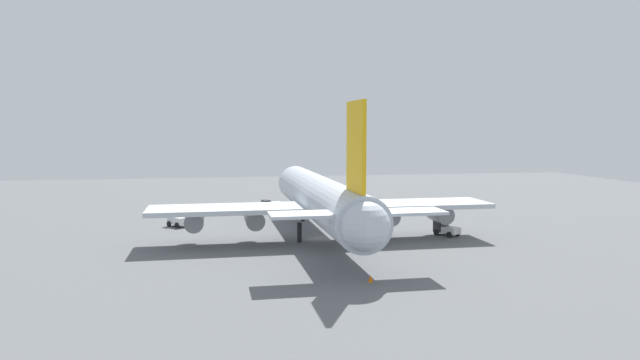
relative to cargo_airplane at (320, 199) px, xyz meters
The scene contains 7 objects.
ground_plane 6.23m from the cargo_airplane, ahead, with size 236.09×236.09×0.00m, color slate.
cargo_airplane is the anchor object (origin of this frame).
fuel_truck 32.84m from the cargo_airplane, ahead, with size 3.40×4.54×2.29m.
catering_truck 21.02m from the cargo_airplane, 94.10° to the right, with size 4.61×3.78×2.44m.
pushback_tractor 27.74m from the cargo_airplane, 55.67° to the left, with size 4.45×4.20×2.34m.
safety_cone_nose 27.49m from the cargo_airplane, ahead, with size 0.40×0.40×0.57m, color orange.
safety_cone_tail 27.16m from the cargo_airplane, behind, with size 0.59×0.59×0.84m, color orange.
Camera 1 is at (-87.40, 16.89, 17.15)m, focal length 32.16 mm.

